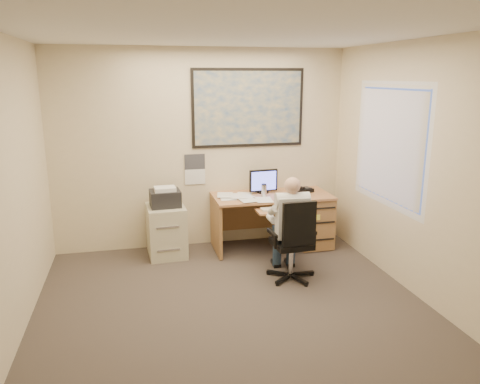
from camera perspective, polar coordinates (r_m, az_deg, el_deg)
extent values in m
cube|color=#3C342E|center=(4.75, -0.14, -15.37)|extent=(4.00, 4.50, 0.00)
cube|color=white|center=(4.15, -0.16, 19.15)|extent=(4.00, 4.50, 0.00)
cube|color=beige|center=(6.42, -4.70, 5.19)|extent=(4.00, 0.00, 2.70)
cube|color=beige|center=(2.23, 13.30, -12.32)|extent=(4.00, 0.00, 2.70)
cube|color=beige|center=(4.28, -27.22, -0.77)|extent=(0.00, 4.50, 2.70)
cube|color=beige|center=(5.08, 22.42, 1.83)|extent=(0.00, 4.50, 2.70)
cube|color=tan|center=(6.38, 3.93, -0.48)|extent=(1.60, 0.75, 0.03)
cube|color=#A97845|center=(6.67, 8.61, -3.32)|extent=(0.45, 0.70, 0.70)
cube|color=#A97845|center=(6.31, -2.93, -4.19)|extent=(0.04, 0.70, 0.70)
cube|color=#A97845|center=(6.78, 3.04, -2.11)|extent=(1.55, 0.03, 0.55)
cylinder|color=black|center=(6.49, 2.80, 0.01)|extent=(0.16, 0.16, 0.02)
cube|color=black|center=(6.44, 2.87, 1.42)|extent=(0.40, 0.07, 0.30)
cube|color=#5D6AFF|center=(6.41, 2.93, 1.37)|extent=(0.35, 0.04, 0.26)
cube|color=tan|center=(5.97, 4.61, -2.26)|extent=(0.55, 0.30, 0.02)
cube|color=beige|center=(5.97, 4.61, -2.05)|extent=(0.43, 0.14, 0.02)
cube|color=black|center=(6.59, 7.86, 0.24)|extent=(0.25, 0.24, 0.05)
cylinder|color=silver|center=(6.26, 2.94, 0.15)|extent=(0.07, 0.07, 0.16)
cylinder|color=white|center=(6.51, 1.98, 0.38)|extent=(0.07, 0.07, 0.09)
cube|color=white|center=(6.26, -0.01, -0.48)|extent=(0.60, 0.56, 0.02)
cube|color=#1E4C93|center=(6.47, 1.02, 10.20)|extent=(1.56, 0.03, 1.06)
cube|color=white|center=(6.45, -5.52, 2.77)|extent=(0.28, 0.01, 0.42)
cube|color=beige|center=(6.28, -8.96, -4.68)|extent=(0.51, 0.60, 0.67)
cube|color=black|center=(6.15, -9.11, -0.77)|extent=(0.40, 0.36, 0.21)
cube|color=white|center=(6.10, -9.15, 0.38)|extent=(0.28, 0.22, 0.05)
cylinder|color=silver|center=(5.58, 6.24, -8.19)|extent=(0.06, 0.06, 0.37)
cube|color=black|center=(5.50, 6.29, -6.25)|extent=(0.44, 0.44, 0.06)
cube|color=black|center=(5.22, 7.06, -3.91)|extent=(0.39, 0.07, 0.50)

